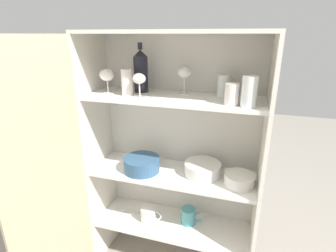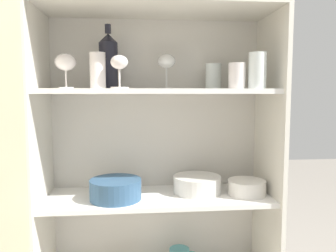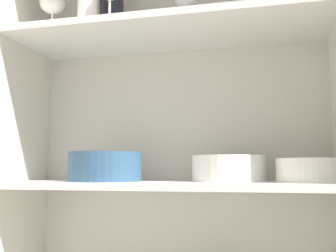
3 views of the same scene
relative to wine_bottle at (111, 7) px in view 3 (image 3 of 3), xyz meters
The scene contains 12 objects.
cupboard_back_panel 0.57m from the wine_bottle, 25.74° to the left, with size 0.97×0.02×1.43m, color silver.
cupboard_side_left 0.59m from the wine_bottle, 167.15° to the right, with size 0.02×0.34×1.43m, color silver.
shelf_board_middle 0.61m from the wine_bottle, 16.77° to the right, with size 0.93×0.30×0.02m, color white.
shelf_board_upper 0.25m from the wine_bottle, 16.77° to the right, with size 0.93×0.30×0.02m, color white.
tumbler_glass_0 0.12m from the wine_bottle, 106.60° to the right, with size 0.06×0.06×0.14m.
tumbler_glass_3 0.46m from the wine_bottle, ahead, with size 0.07×0.07×0.11m.
wine_glass_0 0.24m from the wine_bottle, ahead, with size 0.08×0.08×0.15m.
wine_glass_2 0.18m from the wine_bottle, 147.82° to the right, with size 0.08×0.08×0.13m.
wine_bottle is the anchor object (origin of this frame).
plate_stack_white 0.65m from the wine_bottle, ahead, with size 0.21×0.21×0.07m.
mixing_bowl_large 0.53m from the wine_bottle, 74.18° to the right, with size 0.21×0.21×0.08m.
serving_bowl_small 0.79m from the wine_bottle, ahead, with size 0.16×0.16×0.06m.
Camera 3 is at (0.26, -0.94, 0.70)m, focal length 42.00 mm.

